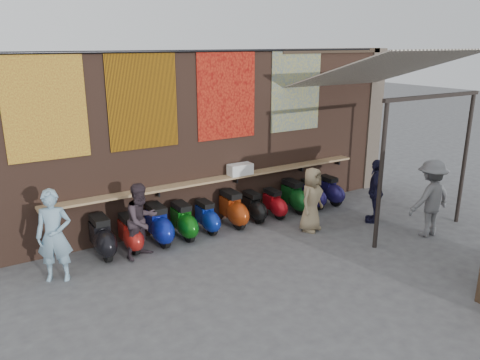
{
  "coord_description": "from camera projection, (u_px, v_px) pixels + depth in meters",
  "views": [
    {
      "loc": [
        -5.09,
        -6.82,
        4.17
      ],
      "look_at": [
        -0.13,
        1.2,
        1.38
      ],
      "focal_mm": 35.0,
      "sensor_mm": 36.0,
      "label": 1
    }
  ],
  "objects": [
    {
      "name": "brick_wall",
      "position": [
        211.0,
        138.0,
        10.95
      ],
      "size": [
        10.0,
        0.4,
        4.0
      ],
      "primitive_type": "cube",
      "color": "brown",
      "rests_on": "ground"
    },
    {
      "name": "awning_canvas",
      "position": [
        380.0,
        70.0,
        10.81
      ],
      "size": [
        3.2,
        3.28,
        0.97
      ],
      "primitive_type": "cube",
      "rotation": [
        -0.28,
        0.0,
        0.0
      ],
      "color": "beige",
      "rests_on": "brick_wall"
    },
    {
      "name": "diner_right",
      "position": [
        142.0,
        221.0,
        9.26
      ],
      "size": [
        0.91,
        0.81,
        1.54
      ],
      "primitive_type": "imported",
      "rotation": [
        0.0,
        0.0,
        0.36
      ],
      "color": "#34282F",
      "rests_on": "ground"
    },
    {
      "name": "pier_right",
      "position": [
        369.0,
        120.0,
        13.57
      ],
      "size": [
        0.5,
        0.5,
        4.0
      ],
      "primitive_type": "cube",
      "color": "#4C4238",
      "rests_on": "ground"
    },
    {
      "name": "scooter_stool_7",
      "position": [
        274.0,
        204.0,
        11.52
      ],
      "size": [
        0.32,
        0.72,
        0.68
      ],
      "primitive_type": null,
      "color": "#B20D15",
      "rests_on": "ground"
    },
    {
      "name": "eating_counter",
      "position": [
        219.0,
        179.0,
        10.9
      ],
      "size": [
        8.0,
        0.32,
        0.05
      ],
      "primitive_type": "cube",
      "color": "#9E7A51",
      "rests_on": "brick_wall"
    },
    {
      "name": "scooter_stool_6",
      "position": [
        253.0,
        207.0,
        11.26
      ],
      "size": [
        0.33,
        0.74,
        0.7
      ],
      "primitive_type": null,
      "color": "black",
      "rests_on": "ground"
    },
    {
      "name": "shopper_grey",
      "position": [
        431.0,
        198.0,
        10.27
      ],
      "size": [
        1.15,
        0.7,
        1.73
      ],
      "primitive_type": "imported",
      "rotation": [
        0.0,
        0.0,
        3.09
      ],
      "color": "slate",
      "rests_on": "ground"
    },
    {
      "name": "tapestry_sun",
      "position": [
        143.0,
        101.0,
        9.63
      ],
      "size": [
        1.5,
        0.02,
        2.0
      ],
      "primitive_type": "cube",
      "color": "#BA6F0A",
      "rests_on": "brick_wall"
    },
    {
      "name": "awning_header",
      "position": [
        434.0,
        96.0,
        9.72
      ],
      "size": [
        3.0,
        0.08,
        0.08
      ],
      "primitive_type": "cube",
      "color": "black",
      "rests_on": "awning_post_left"
    },
    {
      "name": "tapestry_redgold",
      "position": [
        45.0,
        107.0,
        8.67
      ],
      "size": [
        1.5,
        0.02,
        2.0
      ],
      "primitive_type": "cube",
      "color": "#973215",
      "rests_on": "brick_wall"
    },
    {
      "name": "scooter_stool_3",
      "position": [
        183.0,
        221.0,
        10.25
      ],
      "size": [
        0.37,
        0.83,
        0.78
      ],
      "primitive_type": null,
      "color": "#0C540E",
      "rests_on": "ground"
    },
    {
      "name": "scooter_stool_10",
      "position": [
        330.0,
        190.0,
        12.46
      ],
      "size": [
        0.35,
        0.77,
        0.73
      ],
      "primitive_type": null,
      "color": "#1D1752",
      "rests_on": "ground"
    },
    {
      "name": "shelf_box",
      "position": [
        240.0,
        169.0,
        11.11
      ],
      "size": [
        0.59,
        0.29,
        0.26
      ],
      "primitive_type": "cube",
      "color": "white",
      "rests_on": "eating_counter"
    },
    {
      "name": "awning_post_left",
      "position": [
        381.0,
        177.0,
        9.45
      ],
      "size": [
        0.09,
        0.09,
        3.1
      ],
      "primitive_type": "cylinder",
      "color": "black",
      "rests_on": "ground"
    },
    {
      "name": "scooter_stool_5",
      "position": [
        233.0,
        209.0,
        10.92
      ],
      "size": [
        0.39,
        0.87,
        0.83
      ],
      "primitive_type": null,
      "color": "#93300D",
      "rests_on": "ground"
    },
    {
      "name": "shopper_navy",
      "position": [
        375.0,
        191.0,
        11.09
      ],
      "size": [
        0.92,
        0.88,
        1.54
      ],
      "primitive_type": "imported",
      "rotation": [
        0.0,
        0.0,
        3.87
      ],
      "color": "black",
      "rests_on": "ground"
    },
    {
      "name": "scooter_stool_2",
      "position": [
        158.0,
        225.0,
        9.96
      ],
      "size": [
        0.4,
        0.89,
        0.84
      ],
      "primitive_type": null,
      "color": "navy",
      "rests_on": "ground"
    },
    {
      "name": "tapestry_orange",
      "position": [
        227.0,
        95.0,
        10.64
      ],
      "size": [
        1.5,
        0.02,
        2.0
      ],
      "primitive_type": "cube",
      "color": "red",
      "rests_on": "brick_wall"
    },
    {
      "name": "scooter_stool_8",
      "position": [
        294.0,
        197.0,
        11.85
      ],
      "size": [
        0.38,
        0.85,
        0.8
      ],
      "primitive_type": null,
      "color": "#0F4B19",
      "rests_on": "ground"
    },
    {
      "name": "scooter_stool_9",
      "position": [
        312.0,
        194.0,
        12.16
      ],
      "size": [
        0.34,
        0.76,
        0.72
      ],
      "primitive_type": null,
      "color": "#1E1654",
      "rests_on": "ground"
    },
    {
      "name": "scooter_stool_0",
      "position": [
        102.0,
        237.0,
        9.35
      ],
      "size": [
        0.39,
        0.87,
        0.83
      ],
      "primitive_type": null,
      "color": "black",
      "rests_on": "ground"
    },
    {
      "name": "tapestry_multi",
      "position": [
        296.0,
        91.0,
        11.65
      ],
      "size": [
        1.5,
        0.02,
        2.0
      ],
      "primitive_type": "cube",
      "color": "#274891",
      "rests_on": "brick_wall"
    },
    {
      "name": "diner_left",
      "position": [
        54.0,
        236.0,
        8.31
      ],
      "size": [
        0.74,
        0.63,
        1.71
      ],
      "primitive_type": "imported",
      "rotation": [
        0.0,
        0.0,
        -0.42
      ],
      "color": "#82A6BD",
      "rests_on": "ground"
    },
    {
      "name": "shopper_tan",
      "position": [
        312.0,
        199.0,
        10.58
      ],
      "size": [
        0.85,
        0.7,
        1.49
      ],
      "primitive_type": "imported",
      "rotation": [
        0.0,
        0.0,
        0.37
      ],
      "color": "#9D8764",
      "rests_on": "ground"
    },
    {
      "name": "ground",
      "position": [
        277.0,
        260.0,
        9.32
      ],
      "size": [
        70.0,
        70.0,
        0.0
      ],
      "primitive_type": "plane",
      "color": "#474749",
      "rests_on": "ground"
    },
    {
      "name": "hang_rail",
      "position": [
        215.0,
        51.0,
        10.2
      ],
      "size": [
        9.5,
        0.06,
        0.06
      ],
      "primitive_type": "cylinder",
      "rotation": [
        0.0,
        1.57,
        0.0
      ],
      "color": "black",
      "rests_on": "brick_wall"
    },
    {
      "name": "scooter_stool_1",
      "position": [
        130.0,
        233.0,
        9.64
      ],
      "size": [
        0.35,
        0.79,
        0.75
      ],
      "primitive_type": null,
      "color": "#A91C16",
      "rests_on": "ground"
    },
    {
      "name": "awning_post_right",
      "position": [
        465.0,
        159.0,
        10.86
      ],
      "size": [
        0.09,
        0.09,
        3.1
      ],
      "primitive_type": "cylinder",
      "color": "black",
      "rests_on": "ground"
    },
    {
      "name": "awning_ledger",
      "position": [
        334.0,
        51.0,
        11.99
      ],
      "size": [
        3.3,
        0.08,
        0.12
      ],
      "primitive_type": "cube",
      "color": "#33261C",
      "rests_on": "brick_wall"
    },
    {
      "name": "scooter_stool_4",
      "position": [
        207.0,
        217.0,
        10.59
      ],
      "size": [
        0.34,
        0.75,
        0.71
      ],
      "primitive_type": null,
      "color": "navy",
      "rests_on": "ground"
    }
  ]
}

